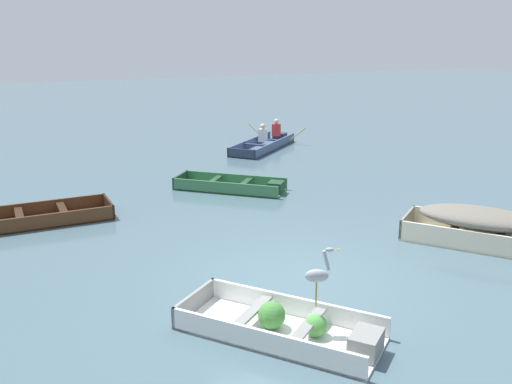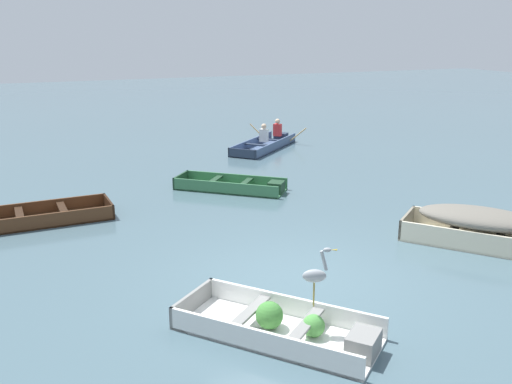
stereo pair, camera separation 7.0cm
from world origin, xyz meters
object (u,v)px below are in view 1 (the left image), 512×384
object	(u,v)px
dinghy_white_foreground	(288,327)
rowboat_slate_blue_with_crew	(265,143)
skiff_cream_far_moored	(481,223)
heron_on_dinghy	(318,274)
skiff_green_near_moored	(234,186)
skiff_dark_varnish_mid_moored	(35,218)

from	to	relation	value
dinghy_white_foreground	rowboat_slate_blue_with_crew	xyz separation A→B (m)	(4.91, 11.77, 0.03)
skiff_cream_far_moored	heron_on_dinghy	distance (m)	4.93
skiff_green_near_moored	dinghy_white_foreground	bearing A→B (deg)	-105.34
skiff_green_near_moored	heron_on_dinghy	world-z (taller)	heron_on_dinghy
heron_on_dinghy	rowboat_slate_blue_with_crew	bearing A→B (deg)	69.14
skiff_green_near_moored	skiff_cream_far_moored	size ratio (longest dim) A/B	0.96
skiff_dark_varnish_mid_moored	rowboat_slate_blue_with_crew	world-z (taller)	rowboat_slate_blue_with_crew
skiff_cream_far_moored	rowboat_slate_blue_with_crew	distance (m)	10.13
rowboat_slate_blue_with_crew	dinghy_white_foreground	bearing A→B (deg)	-112.64
dinghy_white_foreground	skiff_cream_far_moored	distance (m)	5.24
heron_on_dinghy	skiff_green_near_moored	bearing A→B (deg)	77.78
skiff_green_near_moored	heron_on_dinghy	size ratio (longest dim) A/B	3.29
skiff_green_near_moored	skiff_cream_far_moored	distance (m)	6.23
skiff_dark_varnish_mid_moored	skiff_cream_far_moored	size ratio (longest dim) A/B	1.03
skiff_cream_far_moored	rowboat_slate_blue_with_crew	bearing A→B (deg)	90.34
rowboat_slate_blue_with_crew	heron_on_dinghy	xyz separation A→B (m)	(-4.52, -11.87, 0.72)
skiff_cream_far_moored	rowboat_slate_blue_with_crew	world-z (taller)	rowboat_slate_blue_with_crew
skiff_green_near_moored	skiff_cream_far_moored	bearing A→B (deg)	-60.89
dinghy_white_foreground	rowboat_slate_blue_with_crew	world-z (taller)	rowboat_slate_blue_with_crew
dinghy_white_foreground	skiff_dark_varnish_mid_moored	size ratio (longest dim) A/B	0.95
skiff_cream_far_moored	skiff_dark_varnish_mid_moored	bearing A→B (deg)	149.17
rowboat_slate_blue_with_crew	heron_on_dinghy	world-z (taller)	heron_on_dinghy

